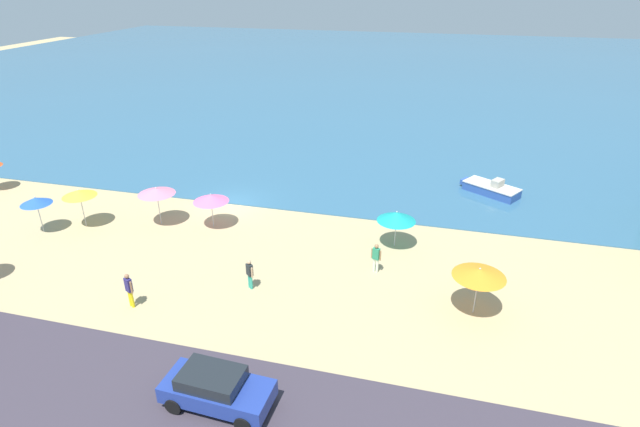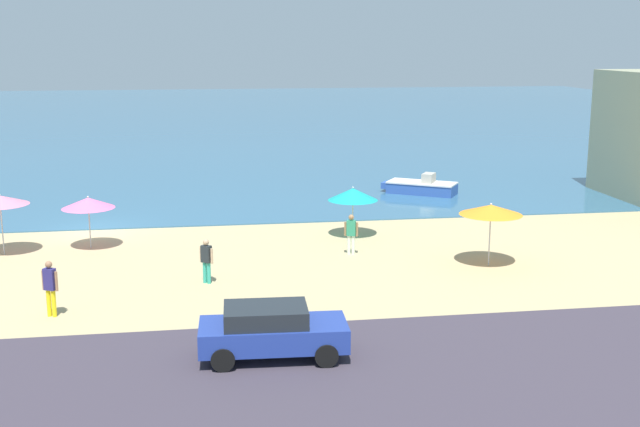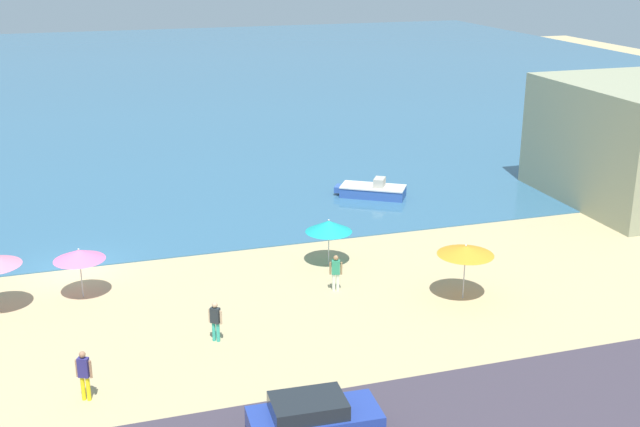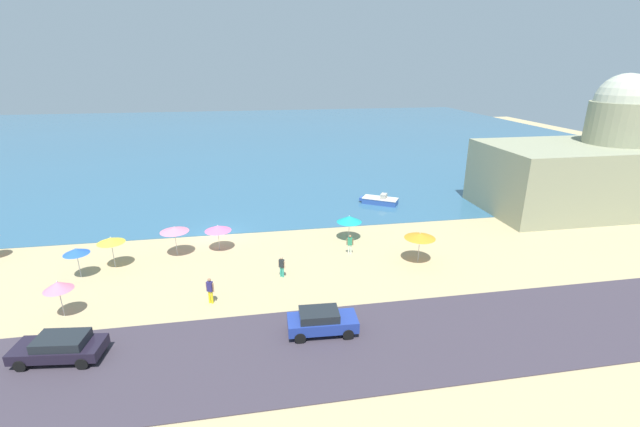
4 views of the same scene
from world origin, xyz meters
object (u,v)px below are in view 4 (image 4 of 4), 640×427
Objects in this scene: beach_umbrella_0 at (420,236)px; beach_umbrella_3 at (218,228)px; harbor_fortress at (582,166)px; bather_0 at (210,289)px; beach_umbrella_4 at (349,219)px; beach_umbrella_2 at (76,251)px; bather_1 at (350,243)px; beach_umbrella_5 at (111,240)px; parked_car_1 at (322,321)px; bather_2 at (282,266)px; parked_car_0 at (60,347)px; beach_umbrella_1 at (174,229)px; beach_umbrella_6 at (58,286)px; skiff_nearshore at (380,200)px.

beach_umbrella_0 is 1.10× the size of beach_umbrella_3.
bather_0 is at bearing -160.61° from harbor_fortress.
beach_umbrella_4 is 1.25× the size of bather_0.
bather_1 is (20.55, 0.55, -1.15)m from beach_umbrella_2.
bather_0 is at bearing -41.16° from beach_umbrella_5.
parked_car_1 is (-4.26, -10.51, -0.10)m from bather_1.
beach_umbrella_4 is (11.34, 0.34, -0.03)m from beach_umbrella_3.
parked_car_1 is (1.64, -7.43, -0.08)m from bather_2.
parked_car_1 is (14.25, -11.28, -1.42)m from beach_umbrella_5.
parked_car_0 is at bearing 179.68° from parked_car_1.
beach_umbrella_0 reaches higher than beach_umbrella_4.
beach_umbrella_1 is at bearing 111.64° from bather_0.
skiff_nearshore is (26.27, 18.26, -1.70)m from beach_umbrella_6.
parked_car_1 is (6.57, -4.57, -0.19)m from bather_0.
beach_umbrella_3 reaches higher than bather_2.
bather_2 is (12.61, -3.85, -1.34)m from beach_umbrella_5.
beach_umbrella_6 is at bearing -168.42° from bather_2.
skiff_nearshore is at bearing 64.83° from parked_car_1.
bather_2 is (13.89, 2.85, -1.21)m from beach_umbrella_6.
beach_umbrella_5 is (-23.52, 3.16, 0.04)m from beach_umbrella_0.
beach_umbrella_0 is at bearing 19.03° from parked_car_0.
bather_1 is 28.11m from harbor_fortress.
bather_2 is 14.42m from parked_car_0.
bather_0 is at bearing -0.10° from beach_umbrella_6.
beach_umbrella_5 is at bearing -155.17° from skiff_nearshore.
beach_umbrella_2 is 1.05× the size of beach_umbrella_3.
beach_umbrella_2 is at bearing 175.88° from beach_umbrella_0.
beach_umbrella_5 reaches higher than beach_umbrella_4.
beach_umbrella_0 is at bearing -95.69° from skiff_nearshore.
parked_car_1 is at bearing -138.78° from beach_umbrella_0.
skiff_nearshore is 0.25× the size of harbor_fortress.
beach_umbrella_4 is (14.73, 0.84, -0.34)m from beach_umbrella_1.
beach_umbrella_5 reaches higher than bather_2.
beach_umbrella_6 is (-1.28, -6.70, -0.13)m from beach_umbrella_5.
beach_umbrella_2 is (-25.56, 1.84, -0.13)m from beach_umbrella_0.
beach_umbrella_0 is 0.15× the size of harbor_fortress.
beach_umbrella_3 is 37.93m from harbor_fortress.
parked_car_1 is 0.97× the size of skiff_nearshore.
beach_umbrella_1 is at bearing 54.83° from beach_umbrella_6.
bather_2 is 0.35× the size of parked_car_0.
parked_car_1 is at bearing -16.44° from beach_umbrella_6.
harbor_fortress reaches higher than beach_umbrella_6.
bather_0 is (8.96, -0.02, -1.10)m from beach_umbrella_6.
skiff_nearshore is at bearing 166.23° from harbor_fortress.
beach_umbrella_6 is (-20.46, -8.97, 0.20)m from beach_umbrella_4.
beach_umbrella_6 is at bearing -145.20° from skiff_nearshore.
beach_umbrella_4 is 1.39× the size of bather_2.
skiff_nearshore is at bearing 62.30° from bather_1.
beach_umbrella_4 is 0.48× the size of parked_car_0.
harbor_fortress is (46.67, 13.26, 2.57)m from beach_umbrella_6.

